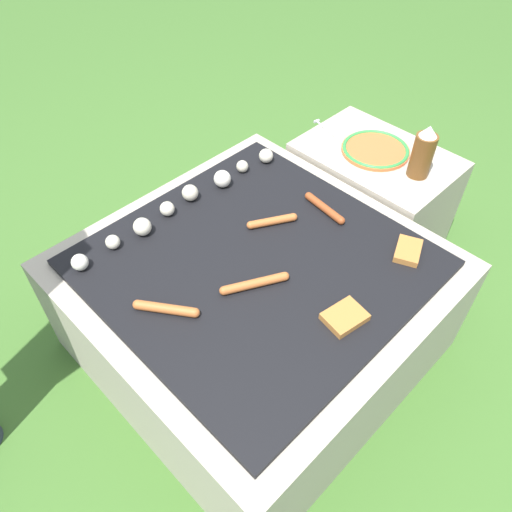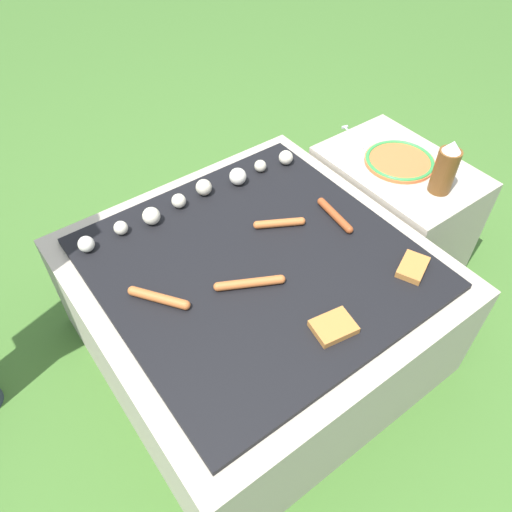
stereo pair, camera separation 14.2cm
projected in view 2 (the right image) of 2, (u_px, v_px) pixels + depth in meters
The scene contains 13 objects.
ground_plane at pixel (256, 343), 1.74m from camera, with size 14.00×14.00×0.00m, color #3D6628.
grill at pixel (256, 306), 1.59m from camera, with size 0.97×0.97×0.42m.
side_ledge at pixel (390, 210), 1.90m from camera, with size 0.38×0.55×0.42m.
sausage_mid_right at pixel (250, 283), 1.36m from camera, with size 0.18×0.11×0.03m.
sausage_back_center at pixel (335, 215), 1.55m from camera, with size 0.04×0.17×0.02m.
sausage_back_left at pixel (159, 298), 1.32m from camera, with size 0.12×0.15×0.03m.
sausage_front_center at pixel (279, 223), 1.53m from camera, with size 0.14×0.09×0.02m.
bread_slice_center at pixel (333, 327), 1.26m from camera, with size 0.12×0.10×0.02m.
bread_slice_left at pixel (413, 267), 1.40m from camera, with size 0.12×0.10×0.02m.
mushroom_row at pixel (197, 194), 1.60m from camera, with size 0.78×0.08×0.06m.
plate_colorful at pixel (400, 161), 1.75m from camera, with size 0.24×0.24×0.02m.
condiment_bottle at pixel (446, 168), 1.59m from camera, with size 0.07×0.07×0.19m.
fork_utensil at pixel (356, 139), 1.85m from camera, with size 0.07×0.21×0.01m.
Camera 2 is at (-0.58, -0.78, 1.47)m, focal length 35.00 mm.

